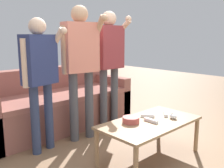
% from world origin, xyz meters
% --- Properties ---
extents(ground_plane, '(12.00, 12.00, 0.00)m').
position_xyz_m(ground_plane, '(0.00, 0.00, 0.00)').
color(ground_plane, brown).
extents(couch, '(2.07, 0.85, 0.80)m').
position_xyz_m(couch, '(-0.17, 1.30, 0.29)').
color(couch, brown).
rests_on(couch, ground).
extents(coffee_table, '(1.07, 0.56, 0.40)m').
position_xyz_m(coffee_table, '(0.01, -0.20, 0.36)').
color(coffee_table, '#997551').
rests_on(coffee_table, ground).
extents(snack_bowl, '(0.17, 0.17, 0.06)m').
position_xyz_m(snack_bowl, '(-0.16, -0.10, 0.43)').
color(snack_bowl, '#B24C47').
rests_on(snack_bowl, coffee_table).
extents(game_remote_nunchuk, '(0.06, 0.09, 0.05)m').
position_xyz_m(game_remote_nunchuk, '(0.25, -0.32, 0.42)').
color(game_remote_nunchuk, white).
rests_on(game_remote_nunchuk, coffee_table).
extents(player_left, '(0.46, 0.32, 1.43)m').
position_xyz_m(player_left, '(-0.69, 0.72, 0.90)').
color(player_left, '#2D3856').
rests_on(player_left, ground).
extents(player_center, '(0.46, 0.42, 1.59)m').
position_xyz_m(player_center, '(-0.18, 0.69, 1.00)').
color(player_center, '#47474C').
rests_on(player_center, ground).
extents(player_right, '(0.47, 0.31, 1.57)m').
position_xyz_m(player_right, '(0.36, 0.78, 0.99)').
color(player_right, '#47474C').
rests_on(player_right, ground).
extents(game_remote_wand_near, '(0.04, 0.16, 0.03)m').
position_xyz_m(game_remote_wand_near, '(-0.00, -0.22, 0.42)').
color(game_remote_wand_near, white).
rests_on(game_remote_wand_near, coffee_table).
extents(game_remote_wand_far, '(0.15, 0.13, 0.03)m').
position_xyz_m(game_remote_wand_far, '(0.30, -0.19, 0.42)').
color(game_remote_wand_far, white).
rests_on(game_remote_wand_far, coffee_table).
extents(game_remote_wand_spare, '(0.12, 0.14, 0.03)m').
position_xyz_m(game_remote_wand_spare, '(0.10, -0.10, 0.42)').
color(game_remote_wand_spare, white).
rests_on(game_remote_wand_spare, coffee_table).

